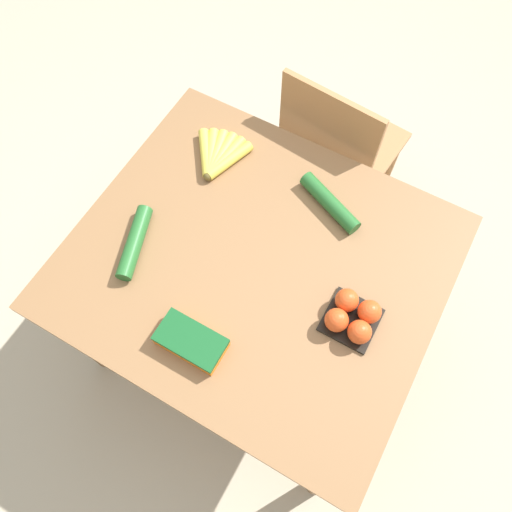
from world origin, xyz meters
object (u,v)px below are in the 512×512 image
at_px(tomato_pack, 353,316).
at_px(cucumber_near, 135,242).
at_px(chair, 336,151).
at_px(cucumber_far, 330,203).
at_px(carrot_bag, 191,341).
at_px(banana_bunch, 218,156).

relative_size(tomato_pack, cucumber_near, 0.62).
bearing_deg(cucumber_near, tomato_pack, 8.93).
bearing_deg(chair, cucumber_near, 73.88).
bearing_deg(tomato_pack, cucumber_far, 125.26).
xyz_separation_m(chair, carrot_bag, (-0.01, -1.00, 0.28)).
bearing_deg(carrot_bag, banana_bunch, 114.68).
bearing_deg(carrot_bag, tomato_pack, 38.02).
xyz_separation_m(banana_bunch, carrot_bag, (0.27, -0.58, 0.01)).
relative_size(chair, cucumber_far, 3.73).
bearing_deg(chair, banana_bunch, 62.07).
distance_m(tomato_pack, cucumber_far, 0.38).
relative_size(tomato_pack, carrot_bag, 0.78).
height_order(banana_bunch, cucumber_far, cucumber_far).
bearing_deg(chair, cucumber_far, 113.04).
bearing_deg(chair, tomato_pack, 121.53).
distance_m(banana_bunch, tomato_pack, 0.70).
distance_m(chair, carrot_bag, 1.04).
xyz_separation_m(chair, cucumber_far, (0.13, -0.41, 0.28)).
bearing_deg(cucumber_near, cucumber_far, 42.65).
height_order(chair, cucumber_near, chair).
relative_size(carrot_bag, cucumber_near, 0.79).
distance_m(chair, banana_bunch, 0.57).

